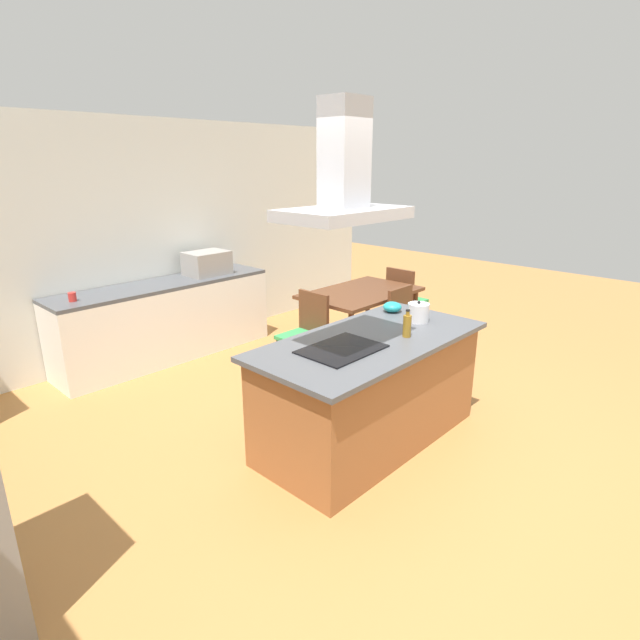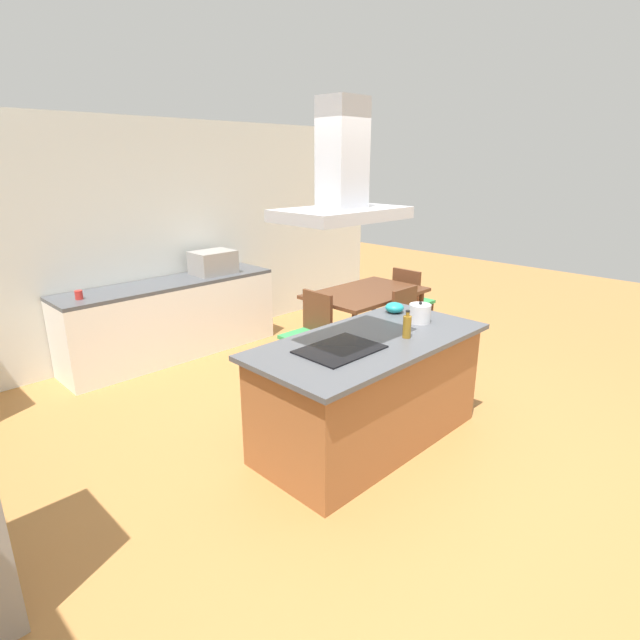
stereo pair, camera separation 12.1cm
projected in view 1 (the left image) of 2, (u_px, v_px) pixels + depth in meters
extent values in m
plane|color=#AD753D|center=(254.00, 386.00, 5.22)|extent=(16.00, 16.00, 0.00)
cube|color=silver|center=(154.00, 239.00, 5.95)|extent=(7.20, 0.10, 2.70)
cube|color=#995B33|center=(369.00, 392.00, 4.11)|extent=(1.90, 0.88, 0.86)
cube|color=#4C4F54|center=(371.00, 340.00, 3.97)|extent=(2.00, 0.98, 0.04)
cube|color=black|center=(342.00, 349.00, 3.72)|extent=(0.60, 0.44, 0.01)
cylinder|color=silver|center=(418.00, 312.00, 4.35)|extent=(0.19, 0.19, 0.16)
sphere|color=black|center=(419.00, 302.00, 4.32)|extent=(0.03, 0.03, 0.03)
cone|color=silver|center=(425.00, 309.00, 4.43)|extent=(0.06, 0.03, 0.04)
cylinder|color=olive|center=(407.00, 326.00, 3.97)|extent=(0.07, 0.07, 0.18)
cylinder|color=olive|center=(408.00, 313.00, 3.94)|extent=(0.03, 0.03, 0.04)
cylinder|color=black|center=(408.00, 310.00, 3.93)|extent=(0.03, 0.03, 0.01)
ellipsoid|color=teal|center=(392.00, 307.00, 4.63)|extent=(0.17, 0.17, 0.09)
cube|color=white|center=(166.00, 322.00, 5.88)|extent=(2.55, 0.62, 0.86)
cube|color=#4C4F54|center=(163.00, 285.00, 5.75)|extent=(2.55, 0.62, 0.04)
cube|color=#9E9993|center=(207.00, 263.00, 6.12)|extent=(0.50, 0.38, 0.28)
cylinder|color=red|center=(72.00, 297.00, 4.98)|extent=(0.08, 0.08, 0.09)
cube|color=#59331E|center=(361.00, 293.00, 5.98)|extent=(1.40, 0.90, 0.04)
cylinder|color=#59331E|center=(351.00, 343.00, 5.43)|extent=(0.06, 0.06, 0.71)
cylinder|color=#59331E|center=(414.00, 318.00, 6.29)|extent=(0.06, 0.06, 0.71)
cylinder|color=#59331E|center=(302.00, 328.00, 5.91)|extent=(0.06, 0.06, 0.71)
cylinder|color=#59331E|center=(368.00, 307.00, 6.77)|extent=(0.06, 0.06, 0.71)
cube|color=#33934C|center=(301.00, 337.00, 5.38)|extent=(0.42, 0.42, 0.04)
cube|color=#59331E|center=(314.00, 312.00, 5.44)|extent=(0.04, 0.42, 0.44)
cylinder|color=#59331E|center=(302.00, 366.00, 5.21)|extent=(0.04, 0.04, 0.41)
cylinder|color=#59331E|center=(278.00, 357.00, 5.44)|extent=(0.04, 0.04, 0.41)
cylinder|color=#59331E|center=(325.00, 356.00, 5.46)|extent=(0.04, 0.04, 0.41)
cylinder|color=#59331E|center=(302.00, 348.00, 5.69)|extent=(0.04, 0.04, 0.41)
cube|color=#33934C|center=(413.00, 331.00, 5.58)|extent=(0.42, 0.42, 0.04)
cube|color=#59331E|center=(400.00, 307.00, 5.64)|extent=(0.42, 0.04, 0.44)
cylinder|color=#59331E|center=(434.00, 349.00, 5.66)|extent=(0.04, 0.04, 0.41)
cylinder|color=#59331E|center=(417.00, 358.00, 5.41)|extent=(0.04, 0.04, 0.41)
cylinder|color=#59331E|center=(407.00, 342.00, 5.90)|extent=(0.04, 0.04, 0.41)
cylinder|color=#59331E|center=(389.00, 350.00, 5.65)|extent=(0.04, 0.04, 0.41)
cube|color=#33934C|center=(407.00, 301.00, 6.77)|extent=(0.42, 0.42, 0.04)
cube|color=#59331E|center=(400.00, 286.00, 6.56)|extent=(0.04, 0.42, 0.44)
cylinder|color=#59331E|center=(403.00, 311.00, 7.08)|extent=(0.04, 0.04, 0.41)
cylinder|color=#59331E|center=(425.00, 316.00, 6.84)|extent=(0.04, 0.04, 0.41)
cylinder|color=#59331E|center=(387.00, 317.00, 6.83)|extent=(0.04, 0.04, 0.41)
cylinder|color=#59331E|center=(410.00, 322.00, 6.59)|extent=(0.04, 0.04, 0.41)
cube|color=#ADADB2|center=(344.00, 214.00, 3.42)|extent=(0.90, 0.55, 0.08)
cube|color=#ADADB2|center=(344.00, 154.00, 3.30)|extent=(0.28, 0.24, 0.70)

